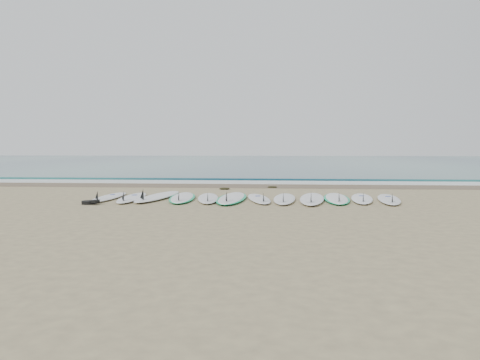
# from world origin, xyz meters

# --- Properties ---
(ground) EXTENTS (120.00, 120.00, 0.00)m
(ground) POSITION_xyz_m (0.00, 0.00, 0.00)
(ground) COLOR #9A8B64
(ocean) EXTENTS (120.00, 55.00, 0.03)m
(ocean) POSITION_xyz_m (0.00, 32.50, 0.01)
(ocean) COLOR #1E565E
(ocean) RESTS_ON ground
(wet_sand_band) EXTENTS (120.00, 1.80, 0.01)m
(wet_sand_band) POSITION_xyz_m (0.00, 4.10, 0.01)
(wet_sand_band) COLOR brown
(wet_sand_band) RESTS_ON ground
(foam_band) EXTENTS (120.00, 1.40, 0.04)m
(foam_band) POSITION_xyz_m (0.00, 5.50, 0.02)
(foam_band) COLOR silver
(foam_band) RESTS_ON ground
(wave_crest) EXTENTS (120.00, 1.00, 0.10)m
(wave_crest) POSITION_xyz_m (0.00, 7.00, 0.05)
(wave_crest) COLOR #1E565E
(wave_crest) RESTS_ON ground
(surfboard_0) EXTENTS (0.54, 2.38, 0.30)m
(surfboard_0) POSITION_xyz_m (-3.52, -0.14, 0.05)
(surfboard_0) COLOR white
(surfboard_0) RESTS_ON ground
(surfboard_1) EXTENTS (0.72, 2.52, 0.32)m
(surfboard_1) POSITION_xyz_m (-2.87, -0.26, 0.06)
(surfboard_1) COLOR white
(surfboard_1) RESTS_ON ground
(surfboard_2) EXTENTS (0.89, 2.91, 0.37)m
(surfboard_2) POSITION_xyz_m (-2.29, 0.01, 0.06)
(surfboard_2) COLOR white
(surfboard_2) RESTS_ON ground
(surfboard_3) EXTENTS (0.92, 2.67, 0.33)m
(surfboard_3) POSITION_xyz_m (-1.61, -0.08, 0.05)
(surfboard_3) COLOR white
(surfboard_3) RESTS_ON ground
(surfboard_4) EXTENTS (0.84, 2.50, 0.31)m
(surfboard_4) POSITION_xyz_m (-0.94, -0.19, 0.05)
(surfboard_4) COLOR silver
(surfboard_4) RESTS_ON ground
(surfboard_5) EXTENTS (0.75, 2.89, 0.37)m
(surfboard_5) POSITION_xyz_m (-0.35, -0.13, 0.05)
(surfboard_5) COLOR white
(surfboard_5) RESTS_ON ground
(surfboard_6) EXTENTS (0.86, 2.40, 0.30)m
(surfboard_6) POSITION_xyz_m (0.34, -0.19, 0.05)
(surfboard_6) COLOR white
(surfboard_6) RESTS_ON ground
(surfboard_7) EXTENTS (0.65, 2.58, 0.33)m
(surfboard_7) POSITION_xyz_m (0.97, -0.19, 0.06)
(surfboard_7) COLOR white
(surfboard_7) RESTS_ON ground
(surfboard_8) EXTENTS (0.85, 2.88, 0.36)m
(surfboard_8) POSITION_xyz_m (1.64, -0.19, 0.06)
(surfboard_8) COLOR white
(surfboard_8) RESTS_ON ground
(surfboard_9) EXTENTS (0.80, 2.66, 0.33)m
(surfboard_9) POSITION_xyz_m (2.26, 0.03, 0.05)
(surfboard_9) COLOR white
(surfboard_9) RESTS_ON ground
(surfboard_10) EXTENTS (0.86, 2.52, 0.32)m
(surfboard_10) POSITION_xyz_m (2.88, 0.02, 0.05)
(surfboard_10) COLOR white
(surfboard_10) RESTS_ON ground
(surfboard_11) EXTENTS (0.88, 2.54, 0.32)m
(surfboard_11) POSITION_xyz_m (3.52, -0.09, 0.06)
(surfboard_11) COLOR white
(surfboard_11) RESTS_ON ground
(seaweed_near) EXTENTS (0.33, 0.26, 0.06)m
(seaweed_near) POSITION_xyz_m (-0.85, 2.70, 0.03)
(seaweed_near) COLOR black
(seaweed_near) RESTS_ON ground
(seaweed_far) EXTENTS (0.32, 0.25, 0.06)m
(seaweed_far) POSITION_xyz_m (0.63, 3.38, 0.03)
(seaweed_far) COLOR black
(seaweed_far) RESTS_ON ground
(leash_coil) EXTENTS (0.46, 0.36, 0.11)m
(leash_coil) POSITION_xyz_m (-3.52, -1.30, 0.05)
(leash_coil) COLOR black
(leash_coil) RESTS_ON ground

